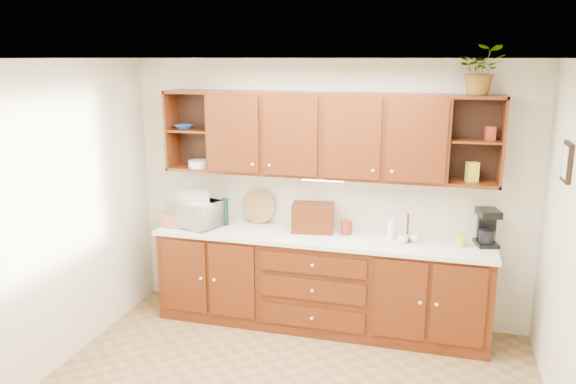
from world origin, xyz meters
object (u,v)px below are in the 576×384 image
Objects in this scene: microwave at (194,213)px; bread_box at (313,218)px; potted_plant at (481,70)px; coffee_maker at (487,228)px.

bread_box is at bearing 25.08° from microwave.
microwave is at bearing -176.90° from potted_plant.
potted_plant is (-0.16, -0.03, 1.40)m from coffee_maker.
bread_box is 0.94× the size of potted_plant.
coffee_maker is 1.41m from potted_plant.
potted_plant is at bearing 21.20° from microwave.
coffee_maker is (2.81, 0.18, 0.03)m from microwave.
microwave is at bearing 169.70° from coffee_maker.
microwave is 3.02m from potted_plant.
bread_box is 2.04m from potted_plant.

